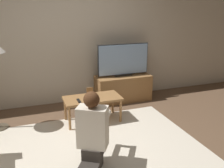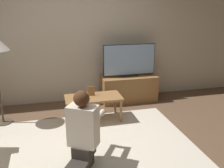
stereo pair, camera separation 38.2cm
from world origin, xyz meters
name	(u,v)px [view 1 (the left image)]	position (x,y,z in m)	size (l,w,h in m)	color
ground_plane	(99,150)	(0.00, 0.00, 0.00)	(10.00, 10.00, 0.00)	brown
wall_back	(68,35)	(0.00, 1.93, 1.30)	(10.00, 0.06, 2.60)	beige
rug	(99,150)	(0.00, 0.00, 0.01)	(2.72, 2.14, 0.02)	beige
tv_stand	(123,88)	(1.00, 1.60, 0.26)	(1.08, 0.45, 0.51)	olive
tv	(123,60)	(1.00, 1.60, 0.83)	(1.03, 0.08, 0.63)	black
coffee_table	(92,100)	(0.16, 0.86, 0.37)	(0.91, 0.46, 0.42)	olive
person_kneeling	(92,131)	(-0.17, -0.30, 0.46)	(0.62, 0.79, 0.93)	#332D28
picture_frame	(90,92)	(0.14, 0.94, 0.50)	(0.11, 0.01, 0.15)	olive
remote	(79,101)	(-0.09, 0.77, 0.43)	(0.04, 0.15, 0.02)	black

